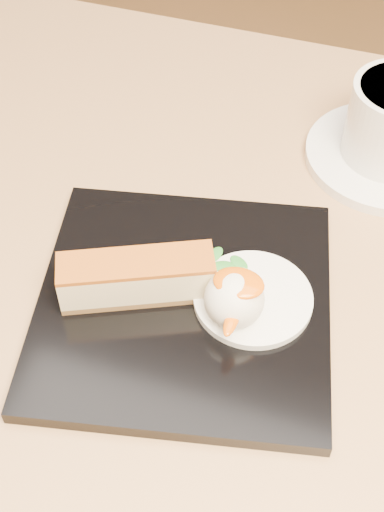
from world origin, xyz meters
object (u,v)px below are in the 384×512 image
(dessert_plate, at_px, (184,304))
(ice_cream_scoop, at_px, (234,299))
(cheesecake, at_px, (137,277))
(table, at_px, (214,427))

(dessert_plate, bearing_deg, ice_cream_scoop, -7.13)
(dessert_plate, relative_size, cheesecake, 1.87)
(table, bearing_deg, ice_cream_scoop, 36.56)
(table, bearing_deg, cheesecake, 174.35)
(table, distance_m, ice_cream_scoop, 0.19)
(table, xyz_separation_m, dessert_plate, (-0.03, 0.01, 0.16))
(table, relative_size, cheesecake, 6.81)
(ice_cream_scoop, bearing_deg, table, -143.44)
(table, height_order, ice_cream_scoop, ice_cream_scoop)
(cheesecake, distance_m, ice_cream_scoop, 0.08)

